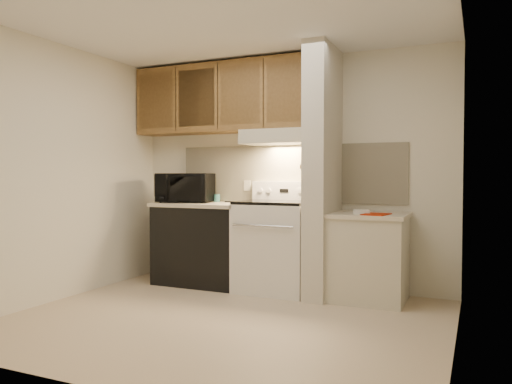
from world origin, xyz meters
The scene contains 50 objects.
floor centered at (0.00, 0.00, 0.00)m, with size 3.60×3.60×0.00m, color #C6AF8F.
ceiling centered at (0.00, 0.00, 2.50)m, with size 3.60×3.60×0.00m, color white.
wall_back centered at (0.00, 1.50, 1.25)m, with size 3.60×0.02×2.50m, color silver.
wall_left centered at (-1.80, 0.00, 1.25)m, with size 0.02×3.00×2.50m, color silver.
wall_right centered at (1.80, 0.00, 1.25)m, with size 0.02×3.00×2.50m, color silver.
backsplash centered at (0.00, 1.49, 1.24)m, with size 2.60×0.02×0.63m, color #FCEFC9.
range_body centered at (0.00, 1.16, 0.46)m, with size 0.76×0.65×0.92m, color silver.
oven_window centered at (0.00, 0.84, 0.50)m, with size 0.50×0.01×0.30m, color black.
oven_handle centered at (0.00, 0.80, 0.72)m, with size 0.02×0.02×0.65m, color silver.
cooktop centered at (0.00, 1.16, 0.94)m, with size 0.74×0.64×0.03m, color black.
range_backguard centered at (0.00, 1.44, 1.05)m, with size 0.76×0.08×0.20m, color silver.
range_display centered at (0.00, 1.40, 1.05)m, with size 0.10×0.01×0.04m, color black.
range_knob_left_outer centered at (-0.28, 1.40, 1.05)m, with size 0.05×0.05×0.02m, color silver.
range_knob_left_inner centered at (-0.18, 1.40, 1.05)m, with size 0.05×0.05×0.02m, color silver.
range_knob_right_inner centered at (0.18, 1.40, 1.05)m, with size 0.05×0.05×0.02m, color silver.
range_knob_right_outer centered at (0.28, 1.40, 1.05)m, with size 0.05×0.05×0.02m, color silver.
dishwasher_front centered at (-0.88, 1.17, 0.43)m, with size 1.00×0.63×0.87m, color black.
left_countertop centered at (-0.88, 1.17, 0.89)m, with size 1.04×0.67×0.04m, color beige.
spoon_rest centered at (-0.58, 1.36, 0.92)m, with size 0.24×0.07×0.02m, color black.
teal_jar centered at (-0.83, 1.39, 0.95)m, with size 0.08×0.08×0.09m, color #34726E.
outlet centered at (-0.48, 1.48, 1.10)m, with size 0.08×0.01×0.12m, color beige.
microwave centered at (-1.10, 1.15, 1.07)m, with size 0.59×0.40×0.33m, color black.
partition_pillar centered at (0.51, 1.15, 1.25)m, with size 0.22×0.70×2.50m, color beige.
pillar_trim centered at (0.39, 1.15, 1.30)m, with size 0.01×0.70×0.04m, color brown.
knife_strip centered at (0.39, 1.10, 1.32)m, with size 0.02×0.42×0.04m, color black.
knife_blade_a centered at (0.38, 0.93, 1.22)m, with size 0.01×0.04×0.16m, color silver.
knife_handle_a centered at (0.38, 0.94, 1.37)m, with size 0.02×0.02×0.10m, color black.
knife_blade_b centered at (0.38, 1.03, 1.21)m, with size 0.01×0.04×0.18m, color silver.
knife_handle_b centered at (0.38, 1.03, 1.37)m, with size 0.02×0.02×0.10m, color black.
knife_blade_c centered at (0.38, 1.10, 1.20)m, with size 0.01×0.04×0.20m, color silver.
knife_handle_c centered at (0.38, 1.10, 1.37)m, with size 0.02×0.02×0.10m, color black.
knife_blade_d centered at (0.38, 1.19, 1.22)m, with size 0.01×0.04×0.16m, color silver.
knife_handle_d centered at (0.38, 1.19, 1.37)m, with size 0.02×0.02×0.10m, color black.
knife_blade_e centered at (0.38, 1.27, 1.21)m, with size 0.01×0.04×0.18m, color silver.
knife_handle_e centered at (0.38, 1.26, 1.37)m, with size 0.02×0.02×0.10m, color black.
oven_mitt centered at (0.38, 1.32, 1.19)m, with size 0.03×0.10×0.24m, color slate.
right_cab_base centered at (0.97, 1.15, 0.40)m, with size 0.70×0.60×0.81m, color beige.
right_countertop centered at (0.97, 1.15, 0.83)m, with size 0.74×0.64×0.04m, color beige.
red_folder centered at (1.07, 1.00, 0.85)m, with size 0.21×0.28×0.01m, color #A42003.
white_box centered at (0.92, 1.05, 0.87)m, with size 0.14×0.10×0.04m, color white.
range_hood centered at (0.00, 1.28, 1.62)m, with size 0.78×0.44×0.15m, color beige.
hood_lip centered at (0.00, 1.07, 1.58)m, with size 0.78×0.04×0.06m, color beige.
upper_cabinets centered at (-0.69, 1.32, 2.08)m, with size 2.18×0.33×0.77m, color brown.
cab_door_a centered at (-1.51, 1.17, 2.08)m, with size 0.46×0.01×0.63m, color brown.
cab_gap_a centered at (-1.23, 1.16, 2.08)m, with size 0.01×0.01×0.73m, color black.
cab_door_b centered at (-0.96, 1.17, 2.08)m, with size 0.46×0.01×0.63m, color brown.
cab_gap_b centered at (-0.69, 1.16, 2.08)m, with size 0.01×0.01×0.73m, color black.
cab_door_c centered at (-0.42, 1.17, 2.08)m, with size 0.46×0.01×0.63m, color brown.
cab_gap_c centered at (-0.14, 1.16, 2.08)m, with size 0.01×0.01×0.73m, color black.
cab_door_d centered at (0.13, 1.17, 2.08)m, with size 0.46×0.01×0.63m, color brown.
Camera 1 is at (1.94, -3.68, 1.22)m, focal length 35.00 mm.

